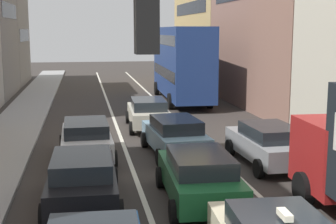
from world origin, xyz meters
name	(u,v)px	position (x,y,z in m)	size (l,w,h in m)	color
sidewalk_left	(21,119)	(-6.70, 20.00, 0.07)	(2.60, 64.00, 0.14)	#9B9B9B
lane_stripe_left	(113,117)	(-1.70, 20.00, 0.01)	(0.16, 60.00, 0.01)	silver
lane_stripe_right	(173,116)	(1.70, 20.00, 0.01)	(0.16, 60.00, 0.01)	silver
building_row_right	(297,3)	(9.90, 21.94, 6.53)	(7.20, 43.90, 13.52)	tan
sedan_centre_lane_second	(199,176)	(-0.19, 5.97, 0.80)	(2.20, 4.37, 1.49)	#19592D
wagon_left_lane_second	(82,178)	(-3.42, 6.29, 0.80)	(2.13, 4.34, 1.49)	black
hatchback_centre_lane_third	(175,135)	(0.15, 11.32, 0.80)	(2.28, 4.41, 1.49)	#759EB7
sedan_left_lane_third	(86,138)	(-3.26, 11.32, 0.80)	(2.12, 4.33, 1.49)	silver
coupe_centre_lane_fourth	(148,113)	(-0.18, 16.64, 0.80)	(2.18, 4.36, 1.49)	beige
sedan_right_lane_behind_truck	(268,143)	(3.21, 9.34, 0.80)	(2.15, 4.34, 1.49)	gray
bus_mid_queue_primary	(182,60)	(3.33, 25.38, 2.83)	(3.03, 10.57, 5.06)	navy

